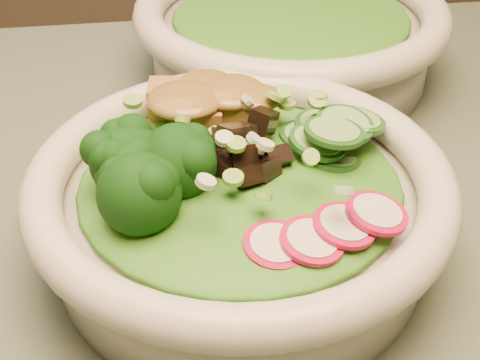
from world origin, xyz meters
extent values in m
cylinder|color=beige|center=(-0.17, 0.01, 0.78)|extent=(0.23, 0.23, 0.05)
torus|color=beige|center=(-0.17, 0.01, 0.81)|extent=(0.26, 0.26, 0.03)
cylinder|color=beige|center=(-0.09, 0.25, 0.78)|extent=(0.25, 0.25, 0.05)
torus|color=beige|center=(-0.09, 0.25, 0.81)|extent=(0.28, 0.28, 0.03)
ellipsoid|color=#286214|center=(-0.17, 0.01, 0.81)|extent=(0.20, 0.20, 0.02)
ellipsoid|color=#286214|center=(-0.09, 0.25, 0.81)|extent=(0.19, 0.19, 0.02)
ellipsoid|color=brown|center=(-0.18, 0.07, 0.83)|extent=(0.07, 0.05, 0.02)
camera|label=1|loc=(-0.21, -0.31, 1.04)|focal=50.00mm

